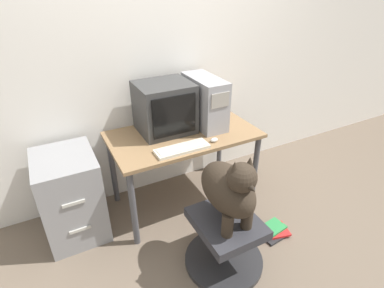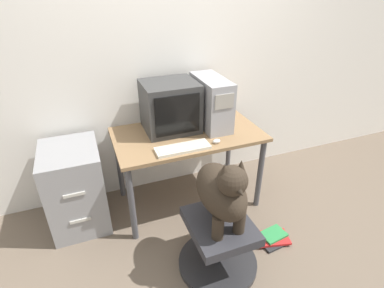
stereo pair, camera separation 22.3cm
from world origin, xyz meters
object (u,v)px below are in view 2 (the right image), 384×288
Objects in this scene: office_chair at (219,244)px; dog at (223,191)px; crt_monitor at (170,106)px; book_stack_floor at (272,238)px; pc_tower at (211,102)px; keyboard at (183,148)px; filing_cabinet at (76,187)px.

office_chair is 0.49m from dog.
crt_monitor is 1.51× the size of book_stack_floor.
pc_tower is 0.95m from dog.
keyboard is 0.78× the size of dog.
pc_tower is 1.17× the size of keyboard.
crt_monitor is at bearing 93.28° from dog.
office_chair is (0.05, -0.91, -0.73)m from crt_monitor.
office_chair is 1.06× the size of dog.
filing_cabinet is at bearing -176.25° from crt_monitor.
filing_cabinet reaches higher than office_chair.
book_stack_floor is at bearing -56.43° from crt_monitor.
keyboard is (-0.02, -0.38, -0.20)m from crt_monitor.
keyboard is (-0.38, -0.33, -0.20)m from pc_tower.
crt_monitor is 1.04m from filing_cabinet.
pc_tower is at bearing 70.59° from office_chair.
keyboard is 0.97m from filing_cabinet.
keyboard is 0.59× the size of filing_cabinet.
dog is (-0.00, -0.01, 0.49)m from office_chair.
pc_tower is 1.68× the size of book_stack_floor.
pc_tower reaches higher than filing_cabinet.
pc_tower is 0.69× the size of filing_cabinet.
keyboard is at bearing 141.01° from book_stack_floor.
office_chair is 1.26m from filing_cabinet.
office_chair is at bearing -86.68° from crt_monitor.
book_stack_floor is at bearing -75.18° from pc_tower.
crt_monitor reaches higher than dog.
book_stack_floor is at bearing -38.99° from keyboard.
crt_monitor is 0.77× the size of office_chair.
crt_monitor reaches higher than keyboard.
crt_monitor is at bearing 86.30° from keyboard.
filing_cabinet is at bearing 136.91° from office_chair.
dog reaches higher than book_stack_floor.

